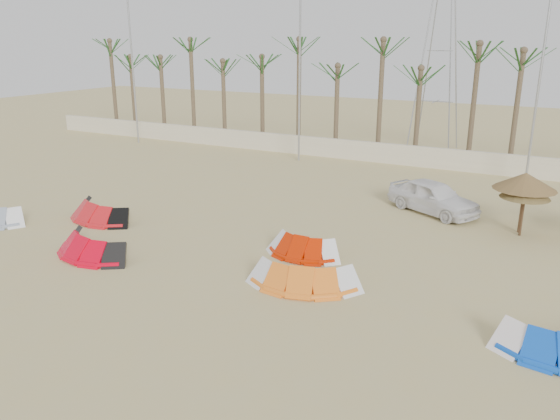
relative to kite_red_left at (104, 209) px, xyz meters
The scene contains 14 objects.
ground 9.70m from the kite_red_left, 29.86° to the right, with size 120.00×120.00×0.00m, color tan.
boundary_wall 19.12m from the kite_red_left, 63.94° to the left, with size 60.00×0.30×1.30m, color beige.
palm_line 21.62m from the kite_red_left, 64.11° to the left, with size 52.00×4.00×7.70m.
lamp_a 19.82m from the kite_red_left, 127.30° to the left, with size 1.25×0.14×11.00m.
lamp_b 16.28m from the kite_red_left, 80.88° to the left, with size 1.25×0.14×11.00m.
lamp_c 23.00m from the kite_red_left, 42.72° to the left, with size 1.25×0.14×11.00m.
pylon 25.02m from the kite_red_left, 67.92° to the left, with size 3.00×3.00×14.00m, color #A5A8AD, non-canonical shape.
kite_red_left is the anchor object (origin of this frame).
kite_red_mid 4.36m from the kite_red_left, 48.40° to the right, with size 3.82×2.08×0.90m.
kite_red_right 9.94m from the kite_red_left, ahead, with size 2.92×1.58×0.90m.
kite_orange 11.30m from the kite_red_left, 10.12° to the right, with size 3.90×2.31×0.90m.
parasol_left 18.15m from the kite_red_left, 20.67° to the left, with size 1.99×1.99×2.33m.
parasol_mid 18.23m from the kite_red_left, 21.90° to the left, with size 2.54×2.54×2.59m.
car 15.15m from the kite_red_left, 31.14° to the left, with size 1.81×4.50×1.53m, color white.
Camera 1 is at (9.69, -12.28, 7.82)m, focal length 35.00 mm.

